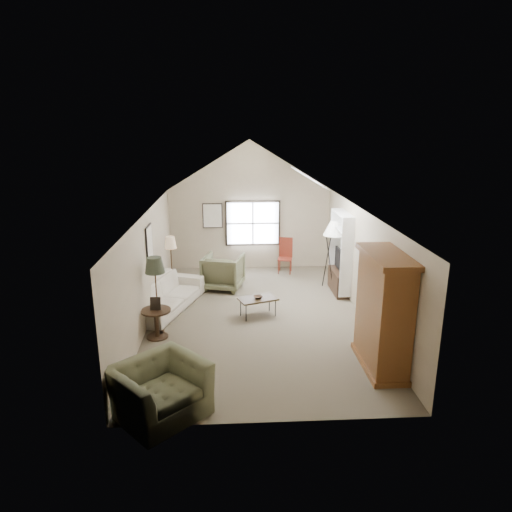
{
  "coord_description": "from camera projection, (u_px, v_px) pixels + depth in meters",
  "views": [
    {
      "loc": [
        -0.59,
        -10.0,
        4.37
      ],
      "look_at": [
        0.0,
        0.4,
        1.4
      ],
      "focal_mm": 32.0,
      "sensor_mm": 36.0,
      "label": 1
    }
  ],
  "objects": [
    {
      "name": "dark_lamp",
      "position": [
        157.0,
        295.0,
        9.76
      ],
      "size": [
        0.54,
        0.54,
        1.76
      ],
      "primitive_type": null,
      "rotation": [
        0.0,
        0.0,
        -0.33
      ],
      "color": "#282C1F",
      "rests_on": "ground"
    },
    {
      "name": "sofa",
      "position": [
        166.0,
        295.0,
        11.24
      ],
      "size": [
        1.76,
        2.71,
        0.74
      ],
      "primitive_type": "imported",
      "rotation": [
        0.0,
        0.0,
        1.24
      ],
      "color": "beige",
      "rests_on": "ground"
    },
    {
      "name": "wall_art",
      "position": [
        182.0,
        229.0,
        12.12
      ],
      "size": [
        1.97,
        3.71,
        0.88
      ],
      "color": "black",
      "rests_on": "room_shell"
    },
    {
      "name": "tripod_lamp",
      "position": [
        333.0,
        255.0,
        12.54
      ],
      "size": [
        0.69,
        0.69,
        1.93
      ],
      "primitive_type": null,
      "rotation": [
        0.0,
        0.0,
        -0.28
      ],
      "color": "white",
      "rests_on": "ground"
    },
    {
      "name": "tv_alcove",
      "position": [
        341.0,
        251.0,
        12.18
      ],
      "size": [
        0.32,
        1.3,
        2.1
      ],
      "primitive_type": "cube",
      "color": "white",
      "rests_on": "ground"
    },
    {
      "name": "side_table",
      "position": [
        157.0,
        324.0,
        9.72
      ],
      "size": [
        0.81,
        0.81,
        0.63
      ],
      "primitive_type": "cylinder",
      "rotation": [
        0.0,
        0.0,
        -0.33
      ],
      "color": "#342615",
      "rests_on": "ground"
    },
    {
      "name": "armchair_near",
      "position": [
        160.0,
        390.0,
        7.07
      ],
      "size": [
        1.76,
        1.75,
        0.86
      ],
      "primitive_type": "imported",
      "rotation": [
        0.0,
        0.0,
        0.74
      ],
      "color": "#565C41",
      "rests_on": "ground"
    },
    {
      "name": "tan_lamp",
      "position": [
        172.0,
        264.0,
        12.28
      ],
      "size": [
        0.4,
        0.4,
        1.58
      ],
      "primitive_type": null,
      "rotation": [
        0.0,
        0.0,
        -0.33
      ],
      "color": "tan",
      "rests_on": "ground"
    },
    {
      "name": "armoire",
      "position": [
        383.0,
        312.0,
        8.34
      ],
      "size": [
        0.6,
        1.5,
        2.2
      ],
      "primitive_type": "cube",
      "color": "brown",
      "rests_on": "ground"
    },
    {
      "name": "tv_panel",
      "position": [
        340.0,
        260.0,
        12.24
      ],
      "size": [
        0.05,
        0.9,
        0.55
      ],
      "primitive_type": "cube",
      "color": "black",
      "rests_on": "media_console"
    },
    {
      "name": "coffee_table",
      "position": [
        258.0,
        307.0,
        10.84
      ],
      "size": [
        1.01,
        0.77,
        0.46
      ],
      "primitive_type": "cube",
      "rotation": [
        0.0,
        0.0,
        0.34
      ],
      "color": "#3A2B17",
      "rests_on": "ground"
    },
    {
      "name": "window",
      "position": [
        253.0,
        223.0,
        14.24
      ],
      "size": [
        1.72,
        0.08,
        1.42
      ],
      "primitive_type": "cube",
      "color": "black",
      "rests_on": "room_shell"
    },
    {
      "name": "media_console",
      "position": [
        338.0,
        281.0,
        12.41
      ],
      "size": [
        0.34,
        1.18,
        0.6
      ],
      "primitive_type": "cube",
      "color": "#382316",
      "rests_on": "ground"
    },
    {
      "name": "room_shell",
      "position": [
        257.0,
        181.0,
        9.95
      ],
      "size": [
        5.01,
        8.01,
        4.0
      ],
      "color": "#665D49",
      "rests_on": "ground"
    },
    {
      "name": "skylight",
      "position": [
        309.0,
        176.0,
        10.88
      ],
      "size": [
        0.8,
        1.2,
        0.52
      ],
      "primitive_type": null,
      "color": "white",
      "rests_on": "room_shell"
    },
    {
      "name": "bowl",
      "position": [
        258.0,
        297.0,
        10.77
      ],
      "size": [
        0.27,
        0.27,
        0.05
      ],
      "primitive_type": "imported",
      "rotation": [
        0.0,
        0.0,
        0.34
      ],
      "color": "#322214",
      "rests_on": "coffee_table"
    },
    {
      "name": "side_chair",
      "position": [
        285.0,
        256.0,
        14.0
      ],
      "size": [
        0.5,
        0.5,
        1.08
      ],
      "primitive_type": "cube",
      "rotation": [
        0.0,
        0.0,
        -0.22
      ],
      "color": "maroon",
      "rests_on": "ground"
    },
    {
      "name": "armchair_far",
      "position": [
        223.0,
        272.0,
        12.65
      ],
      "size": [
        1.26,
        1.28,
        0.96
      ],
      "primitive_type": "imported",
      "rotation": [
        0.0,
        0.0,
        2.88
      ],
      "color": "#6B6D4C",
      "rests_on": "ground"
    }
  ]
}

